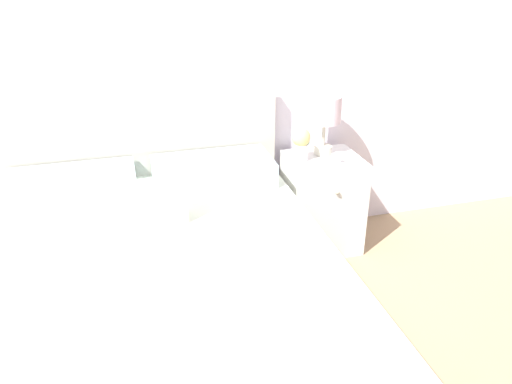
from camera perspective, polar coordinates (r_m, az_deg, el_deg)
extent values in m
plane|color=tan|center=(3.32, -11.87, -6.51)|extent=(12.00, 12.00, 0.00)
cube|color=white|center=(2.93, -14.37, 16.29)|extent=(8.00, 0.06, 2.60)
cube|color=beige|center=(2.36, -9.95, -17.25)|extent=(1.59, 2.18, 0.30)
cube|color=white|center=(2.19, -10.50, -11.99)|extent=(1.56, 2.13, 0.25)
cube|color=beige|center=(3.06, -12.70, 1.39)|extent=(1.62, 0.05, 1.03)
cube|color=silver|center=(2.83, -20.29, 0.58)|extent=(0.67, 0.36, 0.14)
cube|color=silver|center=(2.85, -4.93, 2.37)|extent=(0.67, 0.36, 0.14)
cube|color=white|center=(2.46, -12.05, -1.24)|extent=(0.35, 0.12, 0.21)
cube|color=white|center=(3.19, 7.55, -1.24)|extent=(0.44, 0.40, 0.61)
sphere|color=#B2AD93|center=(2.95, 9.29, -0.07)|extent=(0.02, 0.02, 0.02)
cylinder|color=beige|center=(3.13, 7.62, 4.82)|extent=(0.11, 0.11, 0.05)
cylinder|color=#B7B29E|center=(3.09, 7.73, 6.59)|extent=(0.02, 0.02, 0.15)
cylinder|color=silver|center=(3.04, 7.91, 9.38)|extent=(0.19, 0.19, 0.16)
cylinder|color=white|center=(2.99, 5.10, 4.53)|extent=(0.09, 0.09, 0.11)
sphere|color=#E5D17F|center=(2.96, 5.17, 6.25)|extent=(0.11, 0.11, 0.11)
sphere|color=#609356|center=(2.98, 5.66, 5.79)|extent=(0.05, 0.05, 0.05)
cylinder|color=white|center=(2.99, 9.10, 3.25)|extent=(0.10, 0.10, 0.01)
cylinder|color=white|center=(2.98, 9.14, 3.77)|extent=(0.06, 0.06, 0.05)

